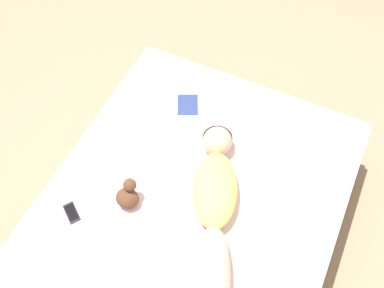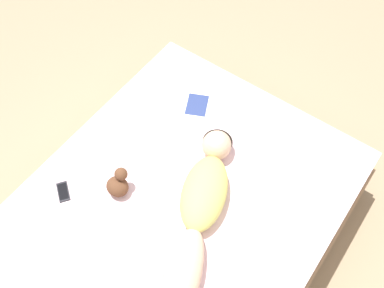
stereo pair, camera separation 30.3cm
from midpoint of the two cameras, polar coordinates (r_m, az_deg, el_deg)
name	(u,v)px [view 1 (the left image)]	position (r m, az deg, el deg)	size (l,w,h in m)	color
ground_plane	(191,235)	(3.39, -2.71, -11.69)	(12.00, 12.00, 0.00)	#9E8466
bed	(191,220)	(3.13, -2.92, -9.87)	(1.87, 2.25, 0.56)	tan
person	(215,208)	(2.75, -0.27, -8.36)	(0.68, 1.31, 0.20)	#DBB28E
open_magazine	(173,105)	(3.28, -5.11, 4.74)	(0.53, 0.45, 0.01)	white
cell_phone	(72,213)	(2.97, -17.92, -8.55)	(0.16, 0.14, 0.01)	black
plush_toy	(128,196)	(2.85, -11.20, -6.70)	(0.15, 0.16, 0.19)	brown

